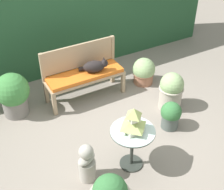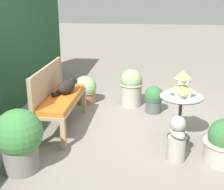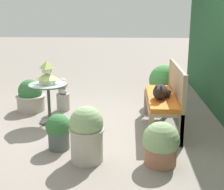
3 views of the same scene
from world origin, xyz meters
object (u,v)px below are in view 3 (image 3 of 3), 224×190
at_px(garden_bench, 162,101).
at_px(cat, 160,92).
at_px(garden_bust, 63,95).
at_px(potted_plant_path_edge, 87,134).
at_px(pagoda_birdhouse, 47,74).
at_px(potted_plant_bench_left, 161,145).
at_px(patio_table, 48,93).
at_px(potted_plant_table_far, 59,131).
at_px(potted_plant_table_near, 164,84).
at_px(potted_plant_hedge_corner, 31,96).

relative_size(garden_bench, cat, 2.92).
relative_size(garden_bust, potted_plant_path_edge, 0.87).
bearing_deg(potted_plant_path_edge, pagoda_birdhouse, -148.70).
height_order(pagoda_birdhouse, garden_bust, pagoda_birdhouse).
xyz_separation_m(cat, pagoda_birdhouse, (-0.30, -1.63, 0.16)).
height_order(cat, potted_plant_bench_left, cat).
relative_size(patio_table, pagoda_birdhouse, 1.74).
xyz_separation_m(pagoda_birdhouse, potted_plant_bench_left, (1.24, 1.56, -0.52)).
xyz_separation_m(cat, potted_plant_path_edge, (0.91, -0.89, -0.26)).
bearing_deg(potted_plant_table_far, potted_plant_table_near, 142.81).
bearing_deg(pagoda_birdhouse, potted_plant_path_edge, 31.30).
height_order(potted_plant_bench_left, potted_plant_table_far, potted_plant_bench_left).
relative_size(pagoda_birdhouse, potted_plant_table_near, 0.48).
xyz_separation_m(patio_table, potted_plant_table_near, (-1.04, 1.82, -0.09)).
bearing_deg(potted_plant_bench_left, pagoda_birdhouse, -128.54).
bearing_deg(potted_plant_bench_left, garden_bench, 174.34).
xyz_separation_m(cat, potted_plant_bench_left, (0.94, -0.07, -0.35)).
relative_size(cat, potted_plant_table_far, 1.01).
bearing_deg(potted_plant_hedge_corner, potted_plant_table_far, 28.58).
xyz_separation_m(patio_table, potted_plant_bench_left, (1.24, 1.56, -0.24)).
xyz_separation_m(garden_bench, potted_plant_bench_left, (1.11, -0.11, -0.18)).
relative_size(potted_plant_table_near, potted_plant_path_edge, 1.12).
relative_size(garden_bust, potted_plant_bench_left, 1.15).
bearing_deg(potted_plant_table_near, potted_plant_hedge_corner, -78.77).
bearing_deg(garden_bust, cat, 36.10).
bearing_deg(garden_bench, potted_plant_table_far, -59.50).
bearing_deg(patio_table, potted_plant_hedge_corner, -141.22).
relative_size(potted_plant_table_near, potted_plant_hedge_corner, 1.35).
xyz_separation_m(garden_bench, potted_plant_path_edge, (1.08, -0.93, -0.08)).
bearing_deg(garden_bench, pagoda_birdhouse, -94.38).
bearing_deg(pagoda_birdhouse, patio_table, -75.96).
bearing_deg(pagoda_birdhouse, potted_plant_bench_left, 51.46).
distance_m(garden_bench, potted_plant_table_far, 1.55).
distance_m(patio_table, garden_bust, 0.65).
xyz_separation_m(garden_bench, potted_plant_hedge_corner, (-0.71, -2.14, -0.17)).
height_order(garden_bench, pagoda_birdhouse, pagoda_birdhouse).
bearing_deg(cat, pagoda_birdhouse, -85.82).
bearing_deg(pagoda_birdhouse, garden_bust, 172.37).
bearing_deg(garden_bench, potted_plant_hedge_corner, -108.40).
bearing_deg(cat, garden_bench, -178.87).
bearing_deg(potted_plant_table_near, cat, -8.20).
bearing_deg(potted_plant_hedge_corner, garden_bust, 92.51).
bearing_deg(potted_plant_path_edge, cat, 135.48).
bearing_deg(potted_plant_table_near, patio_table, -60.32).
bearing_deg(potted_plant_table_far, potted_plant_hedge_corner, -151.42).
relative_size(garden_bust, potted_plant_hedge_corner, 1.05).
relative_size(pagoda_birdhouse, potted_plant_table_far, 0.78).
xyz_separation_m(pagoda_birdhouse, garden_bust, (-0.61, 0.08, -0.49)).
distance_m(garden_bench, potted_plant_bench_left, 1.13).
relative_size(patio_table, garden_bust, 1.08).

